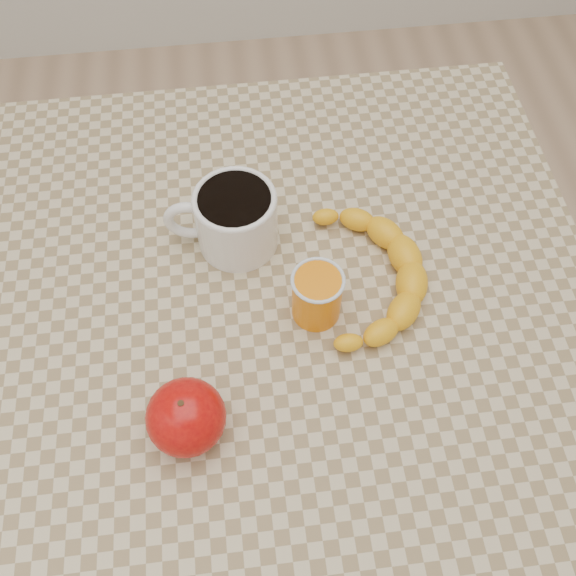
{
  "coord_description": "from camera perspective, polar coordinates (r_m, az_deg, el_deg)",
  "views": [
    {
      "loc": [
        -0.05,
        -0.41,
        1.44
      ],
      "look_at": [
        0.0,
        0.0,
        0.77
      ],
      "focal_mm": 40.0,
      "sensor_mm": 36.0,
      "label": 1
    }
  ],
  "objects": [
    {
      "name": "orange_juice_glass",
      "position": [
        0.76,
        2.59,
        -0.64
      ],
      "size": [
        0.06,
        0.06,
        0.07
      ],
      "color": "orange",
      "rests_on": "table"
    },
    {
      "name": "banana",
      "position": [
        0.81,
        7.09,
        1.13
      ],
      "size": [
        0.27,
        0.32,
        0.04
      ],
      "primitive_type": null,
      "rotation": [
        0.0,
        0.0,
        -0.18
      ],
      "color": "yellow",
      "rests_on": "table"
    },
    {
      "name": "ground",
      "position": [
        1.5,
        -0.0,
        -15.65
      ],
      "size": [
        3.0,
        3.0,
        0.0
      ],
      "primitive_type": "plane",
      "color": "tan",
      "rests_on": "ground"
    },
    {
      "name": "table",
      "position": [
        0.88,
        -0.0,
        -3.61
      ],
      "size": [
        0.8,
        0.8,
        0.75
      ],
      "color": "#C1AF89",
      "rests_on": "ground"
    },
    {
      "name": "coffee_mug",
      "position": [
        0.82,
        -4.84,
        6.24
      ],
      "size": [
        0.15,
        0.12,
        0.09
      ],
      "color": "white",
      "rests_on": "table"
    },
    {
      "name": "apple",
      "position": [
        0.7,
        -9.05,
        -11.27
      ],
      "size": [
        0.09,
        0.09,
        0.08
      ],
      "color": "#950407",
      "rests_on": "table"
    }
  ]
}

